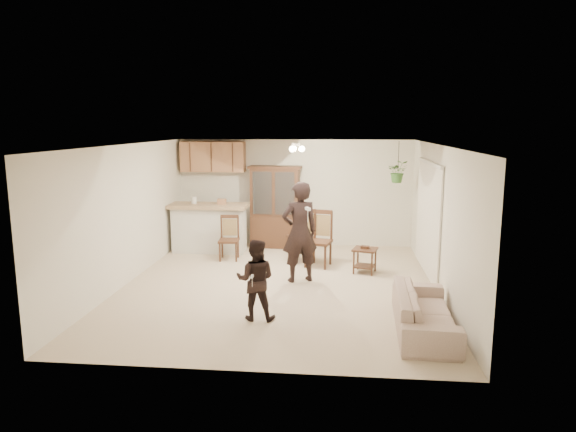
# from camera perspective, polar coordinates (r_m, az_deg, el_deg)

# --- Properties ---
(floor) EXTENTS (6.50, 6.50, 0.00)m
(floor) POSITION_cam_1_polar(r_m,az_deg,el_deg) (9.26, -1.04, -7.75)
(floor) COLOR beige
(floor) RESTS_ON ground
(ceiling) EXTENTS (5.50, 6.50, 0.02)m
(ceiling) POSITION_cam_1_polar(r_m,az_deg,el_deg) (8.82, -1.09, 7.90)
(ceiling) COLOR white
(ceiling) RESTS_ON wall_back
(wall_back) EXTENTS (5.50, 0.02, 2.50)m
(wall_back) POSITION_cam_1_polar(r_m,az_deg,el_deg) (12.15, 0.72, 2.60)
(wall_back) COLOR beige
(wall_back) RESTS_ON ground
(wall_front) EXTENTS (5.50, 0.02, 2.50)m
(wall_front) POSITION_cam_1_polar(r_m,az_deg,el_deg) (5.82, -4.80, -5.80)
(wall_front) COLOR beige
(wall_front) RESTS_ON ground
(wall_left) EXTENTS (0.02, 6.50, 2.50)m
(wall_left) POSITION_cam_1_polar(r_m,az_deg,el_deg) (9.67, -17.47, 0.17)
(wall_left) COLOR beige
(wall_left) RESTS_ON ground
(wall_right) EXTENTS (0.02, 6.50, 2.50)m
(wall_right) POSITION_cam_1_polar(r_m,az_deg,el_deg) (9.06, 16.48, -0.42)
(wall_right) COLOR beige
(wall_right) RESTS_ON ground
(breakfast_bar) EXTENTS (1.60, 0.55, 1.00)m
(breakfast_bar) POSITION_cam_1_polar(r_m,az_deg,el_deg) (11.71, -8.73, -1.53)
(breakfast_bar) COLOR silver
(breakfast_bar) RESTS_ON floor
(bar_top) EXTENTS (1.75, 0.70, 0.08)m
(bar_top) POSITION_cam_1_polar(r_m,az_deg,el_deg) (11.61, -8.80, 1.13)
(bar_top) COLOR tan
(bar_top) RESTS_ON breakfast_bar
(upper_cabinets) EXTENTS (1.50, 0.34, 0.70)m
(upper_cabinets) POSITION_cam_1_polar(r_m,az_deg,el_deg) (12.20, -8.33, 6.54)
(upper_cabinets) COLOR #946240
(upper_cabinets) RESTS_ON wall_back
(vertical_blinds) EXTENTS (0.06, 2.30, 2.10)m
(vertical_blinds) POSITION_cam_1_polar(r_m,az_deg,el_deg) (9.95, 15.26, -0.32)
(vertical_blinds) COLOR silver
(vertical_blinds) RESTS_ON wall_right
(ceiling_fixture) EXTENTS (0.36, 0.36, 0.20)m
(ceiling_fixture) POSITION_cam_1_polar(r_m,az_deg,el_deg) (10.00, 0.87, 7.59)
(ceiling_fixture) COLOR #FFE5BF
(ceiling_fixture) RESTS_ON ceiling
(hanging_plant) EXTENTS (0.43, 0.37, 0.48)m
(hanging_plant) POSITION_cam_1_polar(r_m,az_deg,el_deg) (11.27, 12.12, 4.85)
(hanging_plant) COLOR #275C24
(hanging_plant) RESTS_ON ceiling
(plant_cord) EXTENTS (0.01, 0.01, 0.65)m
(plant_cord) POSITION_cam_1_polar(r_m,az_deg,el_deg) (11.25, 12.18, 6.50)
(plant_cord) COLOR black
(plant_cord) RESTS_ON ceiling
(sofa) EXTENTS (0.81, 1.90, 0.73)m
(sofa) POSITION_cam_1_polar(r_m,az_deg,el_deg) (7.47, 14.94, -9.60)
(sofa) COLOR beige
(sofa) RESTS_ON floor
(adult) EXTENTS (0.77, 0.66, 1.80)m
(adult) POSITION_cam_1_polar(r_m,az_deg,el_deg) (9.31, 1.30, -1.92)
(adult) COLOR black
(adult) RESTS_ON floor
(child) EXTENTS (0.66, 0.52, 1.35)m
(child) POSITION_cam_1_polar(r_m,az_deg,el_deg) (7.56, -3.63, -6.56)
(child) COLOR black
(child) RESTS_ON floor
(china_hutch) EXTENTS (1.23, 0.54, 1.90)m
(china_hutch) POSITION_cam_1_polar(r_m,az_deg,el_deg) (11.95, -1.44, 0.96)
(china_hutch) COLOR #3C2215
(china_hutch) RESTS_ON floor
(side_table) EXTENTS (0.54, 0.54, 0.54)m
(side_table) POSITION_cam_1_polar(r_m,az_deg,el_deg) (10.09, 8.52, -4.87)
(side_table) COLOR #3C2215
(side_table) RESTS_ON floor
(chair_bar) EXTENTS (0.45, 0.45, 0.94)m
(chair_bar) POSITION_cam_1_polar(r_m,az_deg,el_deg) (10.99, -6.57, -3.51)
(chair_bar) COLOR #3C2215
(chair_bar) RESTS_ON floor
(chair_hutch_left) EXTENTS (0.61, 0.61, 1.13)m
(chair_hutch_left) POSITION_cam_1_polar(r_m,az_deg,el_deg) (10.44, 3.35, -3.88)
(chair_hutch_left) COLOR #3C2215
(chair_hutch_left) RESTS_ON floor
(chair_hutch_right) EXTENTS (0.66, 0.66, 1.14)m
(chair_hutch_right) POSITION_cam_1_polar(r_m,az_deg,el_deg) (10.79, 1.50, -3.38)
(chair_hutch_right) COLOR #3C2215
(chair_hutch_right) RESTS_ON floor
(controller_adult) EXTENTS (0.11, 0.17, 0.05)m
(controller_adult) POSITION_cam_1_polar(r_m,az_deg,el_deg) (8.82, 2.22, 0.80)
(controller_adult) COLOR white
(controller_adult) RESTS_ON adult
(controller_child) EXTENTS (0.03, 0.10, 0.03)m
(controller_child) POSITION_cam_1_polar(r_m,az_deg,el_deg) (7.28, -4.01, -6.70)
(controller_child) COLOR white
(controller_child) RESTS_ON child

